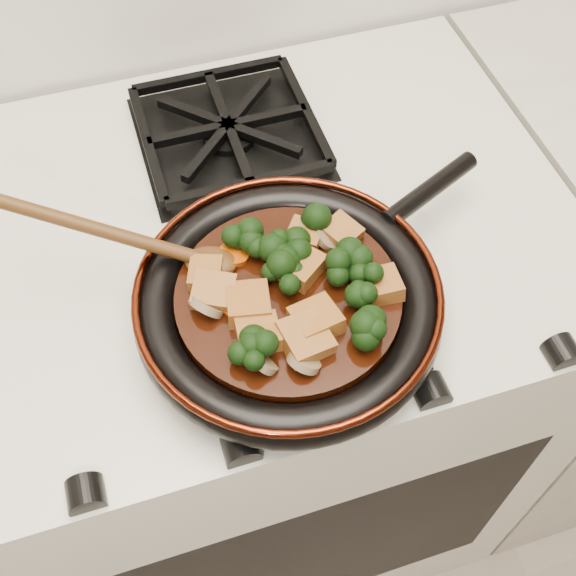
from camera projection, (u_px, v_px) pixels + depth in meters
name	position (u px, v px, depth m)	size (l,w,h in m)	color
stove	(268.00, 387.00, 1.24)	(0.76, 0.60, 0.90)	beige
burner_grate_front	(295.00, 303.00, 0.78)	(0.23, 0.23, 0.03)	black
burner_grate_back	(229.00, 131.00, 0.93)	(0.23, 0.23, 0.03)	black
skillet	(290.00, 301.00, 0.75)	(0.43, 0.32, 0.05)	black
braising_sauce	(288.00, 300.00, 0.74)	(0.23, 0.23, 0.02)	black
tofu_cube_0	(305.00, 235.00, 0.77)	(0.04, 0.03, 0.02)	brown
tofu_cube_1	(206.00, 274.00, 0.74)	(0.04, 0.03, 0.02)	brown
tofu_cube_2	(299.00, 266.00, 0.74)	(0.04, 0.04, 0.02)	brown
tofu_cube_3	(316.00, 321.00, 0.71)	(0.04, 0.04, 0.02)	brown
tofu_cube_4	(258.00, 334.00, 0.70)	(0.04, 0.04, 0.02)	brown
tofu_cube_5	(214.00, 293.00, 0.73)	(0.04, 0.04, 0.02)	brown
tofu_cube_6	(342.00, 233.00, 0.77)	(0.04, 0.03, 0.02)	brown
tofu_cube_7	(248.00, 304.00, 0.72)	(0.04, 0.04, 0.02)	brown
tofu_cube_8	(383.00, 285.00, 0.73)	(0.04, 0.04, 0.02)	brown
tofu_cube_9	(305.00, 339.00, 0.69)	(0.04, 0.05, 0.02)	brown
broccoli_floret_0	(254.00, 353.00, 0.68)	(0.06, 0.06, 0.06)	black
broccoli_floret_1	(290.00, 249.00, 0.76)	(0.06, 0.06, 0.05)	black
broccoli_floret_2	(366.00, 332.00, 0.69)	(0.06, 0.06, 0.06)	black
broccoli_floret_3	(280.00, 261.00, 0.74)	(0.06, 0.06, 0.05)	black
broccoli_floret_4	(247.00, 243.00, 0.76)	(0.06, 0.06, 0.06)	black
broccoli_floret_5	(318.00, 229.00, 0.77)	(0.06, 0.06, 0.05)	black
broccoli_floret_6	(291.00, 279.00, 0.73)	(0.06, 0.06, 0.05)	black
broccoli_floret_7	(364.00, 289.00, 0.72)	(0.05, 0.05, 0.06)	black
broccoli_floret_8	(347.00, 268.00, 0.74)	(0.06, 0.06, 0.06)	black
carrot_coin_0	(234.00, 254.00, 0.76)	(0.03, 0.03, 0.01)	#B23C04
carrot_coin_1	(236.00, 306.00, 0.72)	(0.03, 0.03, 0.01)	#B23C04
carrot_coin_2	(249.00, 293.00, 0.73)	(0.03, 0.03, 0.01)	#B23C04
carrot_coin_3	(318.00, 335.00, 0.70)	(0.03, 0.03, 0.01)	#B23C04
mushroom_slice_0	(206.00, 306.00, 0.72)	(0.04, 0.04, 0.01)	olive
mushroom_slice_1	(304.00, 362.00, 0.68)	(0.03, 0.03, 0.01)	olive
mushroom_slice_2	(312.00, 229.00, 0.77)	(0.03, 0.03, 0.01)	olive
mushroom_slice_3	(329.00, 235.00, 0.77)	(0.03, 0.03, 0.01)	olive
mushroom_slice_4	(261.00, 359.00, 0.68)	(0.04, 0.04, 0.01)	olive
wooden_spoon	(149.00, 244.00, 0.74)	(0.14, 0.09, 0.23)	#492A0F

